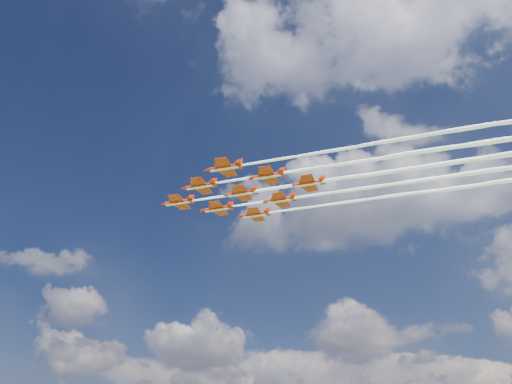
% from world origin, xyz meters
% --- Properties ---
extents(jet_lead, '(134.74, 22.81, 2.94)m').
position_xyz_m(jet_lead, '(50.05, 5.12, 79.84)').
color(jet_lead, red).
extents(jet_row2_port, '(134.74, 22.81, 2.94)m').
position_xyz_m(jet_row2_port, '(61.44, -1.09, 79.84)').
color(jet_row2_port, red).
extents(jet_row2_starb, '(134.74, 22.81, 2.94)m').
position_xyz_m(jet_row2_starb, '(59.47, 14.04, 79.84)').
color(jet_row2_starb, red).
extents(jet_row3_port, '(134.74, 22.81, 2.94)m').
position_xyz_m(jet_row3_port, '(72.83, -7.30, 79.84)').
color(jet_row3_port, red).
extents(jet_row3_centre, '(134.74, 22.81, 2.94)m').
position_xyz_m(jet_row3_centre, '(70.86, 7.83, 79.84)').
color(jet_row3_centre, red).
extents(jet_row3_starb, '(134.74, 22.81, 2.94)m').
position_xyz_m(jet_row3_starb, '(68.89, 22.96, 79.84)').
color(jet_row3_starb, red).
extents(jet_row4_port, '(134.74, 22.81, 2.94)m').
position_xyz_m(jet_row4_port, '(82.25, 1.63, 79.84)').
color(jet_row4_port, red).
extents(jet_row4_starb, '(134.74, 22.81, 2.94)m').
position_xyz_m(jet_row4_starb, '(80.28, 16.76, 79.84)').
color(jet_row4_starb, red).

